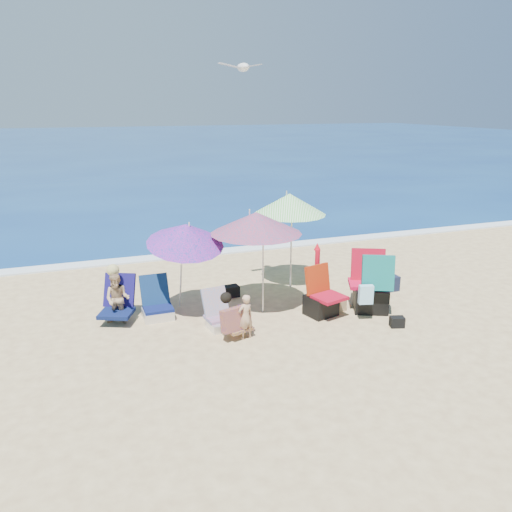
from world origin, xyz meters
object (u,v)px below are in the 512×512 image
object	(u,v)px
umbrella_turquoise	(256,223)
camp_chair_right	(371,290)
furled_umbrella	(317,272)
camp_chair_left	(321,301)
umbrella_blue	(186,234)
person_left	(117,298)
seagull	(243,67)
umbrella_striped	(290,204)
chair_navy	(157,307)
chair_rainbow	(220,317)
person_center	(240,317)

from	to	relation	value
umbrella_turquoise	camp_chair_right	world-z (taller)	umbrella_turquoise
furled_umbrella	camp_chair_left	xyz separation A→B (m)	(-0.11, -0.45, -0.41)
umbrella_blue	person_left	size ratio (longest dim) A/B	1.85
furled_umbrella	seagull	distance (m)	3.99
umbrella_striped	camp_chair_left	world-z (taller)	umbrella_striped
chair_navy	chair_rainbow	xyz separation A→B (m)	(0.97, -0.81, -0.02)
camp_chair_right	person_left	distance (m)	4.67
camp_chair_left	seagull	size ratio (longest dim) A/B	1.15
chair_rainbow	seagull	world-z (taller)	seagull
camp_chair_right	person_center	world-z (taller)	camp_chair_right
camp_chair_right	person_center	size ratio (longest dim) A/B	1.50
furled_umbrella	camp_chair_right	bearing A→B (deg)	-34.42
umbrella_blue	camp_chair_left	bearing A→B (deg)	-19.13
umbrella_turquoise	person_center	size ratio (longest dim) A/B	2.75
camp_chair_left	umbrella_blue	bearing A→B (deg)	160.87
umbrella_blue	chair_navy	size ratio (longest dim) A/B	2.57
seagull	camp_chair_right	bearing A→B (deg)	-35.39
umbrella_turquoise	furled_umbrella	size ratio (longest dim) A/B	1.72
umbrella_turquoise	umbrella_blue	distance (m)	1.29
umbrella_turquoise	camp_chair_right	distance (m)	2.51
chair_rainbow	camp_chair_left	size ratio (longest dim) A/B	0.73
chair_navy	camp_chair_left	bearing A→B (deg)	-17.99
furled_umbrella	chair_rainbow	distance (m)	2.12
umbrella_striped	chair_rainbow	xyz separation A→B (m)	(-1.99, -1.60, -1.61)
person_center	furled_umbrella	bearing A→B (deg)	25.43
camp_chair_left	person_left	bearing A→B (deg)	165.31
umbrella_blue	camp_chair_left	size ratio (longest dim) A/B	2.03
umbrella_blue	chair_navy	distance (m)	1.48
furled_umbrella	person_center	size ratio (longest dim) A/B	1.60
furled_umbrella	chair_navy	xyz separation A→B (m)	(-3.00, 0.49, -0.49)
umbrella_striped	person_left	xyz separation A→B (m)	(-3.65, -0.79, -1.31)
umbrella_turquoise	umbrella_blue	world-z (taller)	umbrella_turquoise
person_left	seagull	bearing A→B (deg)	8.32
umbrella_turquoise	umbrella_striped	size ratio (longest dim) A/B	1.07
chair_rainbow	person_left	bearing A→B (deg)	154.11
camp_chair_right	person_left	size ratio (longest dim) A/B	1.15
chair_navy	seagull	size ratio (longest dim) A/B	0.91
chair_navy	chair_rainbow	world-z (taller)	chair_navy
umbrella_turquoise	chair_navy	world-z (taller)	umbrella_turquoise
umbrella_turquoise	furled_umbrella	distance (m)	1.56
umbrella_turquoise	camp_chair_left	xyz separation A→B (m)	(1.06, -0.64, -1.42)
camp_chair_right	camp_chair_left	bearing A→B (deg)	171.90
seagull	chair_rainbow	bearing A→B (deg)	-125.96
chair_navy	seagull	bearing A→B (deg)	11.40
chair_navy	person_left	size ratio (longest dim) A/B	0.72
person_center	person_left	bearing A→B (deg)	143.55
chair_rainbow	seagull	xyz separation A→B (m)	(0.85, 1.17, 4.24)
person_left	seagull	world-z (taller)	seagull
umbrella_striped	camp_chair_right	world-z (taller)	umbrella_striped
umbrella_blue	camp_chair_left	world-z (taller)	umbrella_blue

